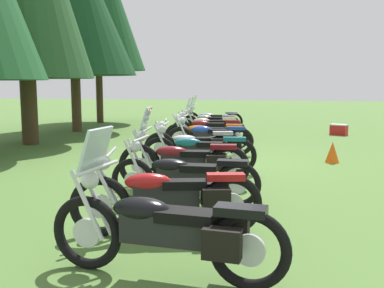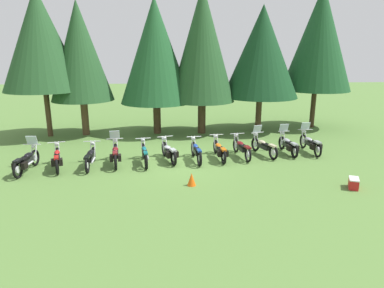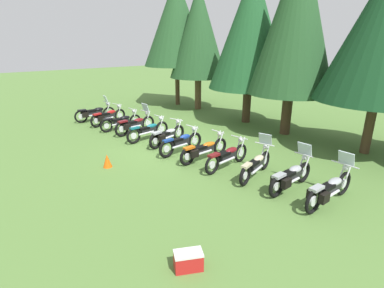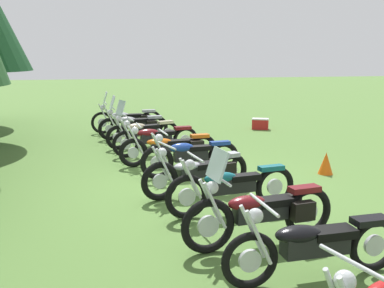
# 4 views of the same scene
# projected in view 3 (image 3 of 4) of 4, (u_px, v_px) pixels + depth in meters

# --- Properties ---
(ground_plane) EXTENTS (80.00, 80.00, 0.00)m
(ground_plane) POSITION_uv_depth(u_px,v_px,m) (173.00, 148.00, 12.66)
(ground_plane) COLOR #547A38
(motorcycle_0) EXTENTS (0.74, 2.28, 1.37)m
(motorcycle_0) POSITION_uv_depth(u_px,v_px,m) (95.00, 113.00, 16.77)
(motorcycle_0) COLOR black
(motorcycle_0) RESTS_ON ground_plane
(motorcycle_1) EXTENTS (0.93, 2.20, 1.01)m
(motorcycle_1) POSITION_uv_depth(u_px,v_px,m) (108.00, 116.00, 16.08)
(motorcycle_1) COLOR black
(motorcycle_1) RESTS_ON ground_plane
(motorcycle_2) EXTENTS (0.73, 2.25, 0.99)m
(motorcycle_2) POSITION_uv_depth(u_px,v_px,m) (121.00, 121.00, 15.18)
(motorcycle_2) COLOR black
(motorcycle_2) RESTS_ON ground_plane
(motorcycle_3) EXTENTS (0.79, 2.26, 1.38)m
(motorcycle_3) POSITION_uv_depth(u_px,v_px,m) (135.00, 124.00, 14.52)
(motorcycle_3) COLOR black
(motorcycle_3) RESTS_ON ground_plane
(motorcycle_4) EXTENTS (0.69, 2.28, 1.01)m
(motorcycle_4) POSITION_uv_depth(u_px,v_px,m) (148.00, 130.00, 13.61)
(motorcycle_4) COLOR black
(motorcycle_4) RESTS_ON ground_plane
(motorcycle_5) EXTENTS (0.96, 2.15, 1.01)m
(motorcycle_5) POSITION_uv_depth(u_px,v_px,m) (167.00, 135.00, 12.96)
(motorcycle_5) COLOR black
(motorcycle_5) RESTS_ON ground_plane
(motorcycle_6) EXTENTS (0.68, 2.19, 1.01)m
(motorcycle_6) POSITION_uv_depth(u_px,v_px,m) (182.00, 142.00, 11.99)
(motorcycle_6) COLOR black
(motorcycle_6) RESTS_ON ground_plane
(motorcycle_7) EXTENTS (0.68, 2.36, 0.99)m
(motorcycle_7) POSITION_uv_depth(u_px,v_px,m) (203.00, 149.00, 11.29)
(motorcycle_7) COLOR black
(motorcycle_7) RESTS_ON ground_plane
(motorcycle_8) EXTENTS (0.71, 2.28, 1.00)m
(motorcycle_8) POSITION_uv_depth(u_px,v_px,m) (228.00, 156.00, 10.60)
(motorcycle_8) COLOR black
(motorcycle_8) RESTS_ON ground_plane
(motorcycle_9) EXTENTS (0.91, 2.14, 1.35)m
(motorcycle_9) POSITION_uv_depth(u_px,v_px,m) (256.00, 164.00, 9.89)
(motorcycle_9) COLOR black
(motorcycle_9) RESTS_ON ground_plane
(motorcycle_10) EXTENTS (0.66, 2.16, 1.35)m
(motorcycle_10) POSITION_uv_depth(u_px,v_px,m) (291.00, 176.00, 9.01)
(motorcycle_10) COLOR black
(motorcycle_10) RESTS_ON ground_plane
(motorcycle_11) EXTENTS (0.78, 2.35, 1.37)m
(motorcycle_11) POSITION_uv_depth(u_px,v_px,m) (330.00, 188.00, 8.20)
(motorcycle_11) COLOR black
(motorcycle_11) RESTS_ON ground_plane
(pine_tree_0) EXTENTS (4.38, 4.38, 8.18)m
(pine_tree_0) POSITION_uv_depth(u_px,v_px,m) (176.00, 22.00, 19.58)
(pine_tree_0) COLOR #4C3823
(pine_tree_0) RESTS_ON ground_plane
(pine_tree_1) EXTENTS (3.56, 3.56, 7.59)m
(pine_tree_1) POSITION_uv_depth(u_px,v_px,m) (198.00, 31.00, 18.40)
(pine_tree_1) COLOR brown
(pine_tree_1) RESTS_ON ground_plane
(pine_tree_2) EXTENTS (4.18, 4.18, 7.81)m
(pine_tree_2) POSITION_uv_depth(u_px,v_px,m) (251.00, 29.00, 15.21)
(pine_tree_2) COLOR #42301E
(pine_tree_2) RESTS_ON ground_plane
(pine_tree_3) EXTENTS (3.83, 3.83, 8.48)m
(pine_tree_3) POSITION_uv_depth(u_px,v_px,m) (296.00, 18.00, 12.98)
(pine_tree_3) COLOR #42301E
(pine_tree_3) RESTS_ON ground_plane
(picnic_cooler) EXTENTS (0.53, 0.65, 0.38)m
(picnic_cooler) POSITION_uv_depth(u_px,v_px,m) (188.00, 260.00, 5.93)
(picnic_cooler) COLOR red
(picnic_cooler) RESTS_ON ground_plane
(traffic_cone) EXTENTS (0.32, 0.32, 0.48)m
(traffic_cone) POSITION_uv_depth(u_px,v_px,m) (107.00, 161.00, 10.71)
(traffic_cone) COLOR #EA590F
(traffic_cone) RESTS_ON ground_plane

